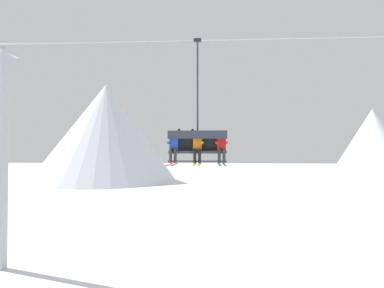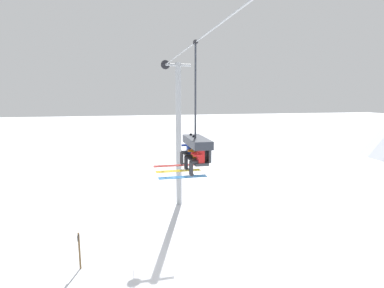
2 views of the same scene
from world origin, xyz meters
The scene contains 9 objects.
ground_plane centered at (0.00, 0.00, 0.00)m, with size 200.00×200.00×0.00m, color white.
mountain_peak_west centered at (-15.90, 35.65, 7.82)m, with size 22.82×22.82×15.64m.
mountain_peak_central centered at (34.60, 51.49, 6.72)m, with size 15.63×15.63×13.44m.
lift_tower_near centered at (-7.83, -0.02, 4.87)m, with size 0.36×1.88×9.40m.
lift_cable centered at (0.77, -0.80, 9.12)m, with size 19.19×0.05×0.05m.
chairlift_chair centered at (0.32, -0.73, 5.43)m, with size 2.20×0.74×4.67m.
skier_blue centered at (-0.56, -0.94, 5.10)m, with size 0.48×1.70×1.34m.
skier_orange centered at (0.32, -0.94, 5.10)m, with size 0.48×1.70×1.34m.
skier_red centered at (1.21, -0.95, 5.07)m, with size 0.46×1.70×1.23m.
Camera 1 is at (0.73, -12.07, 4.94)m, focal length 28.00 mm.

